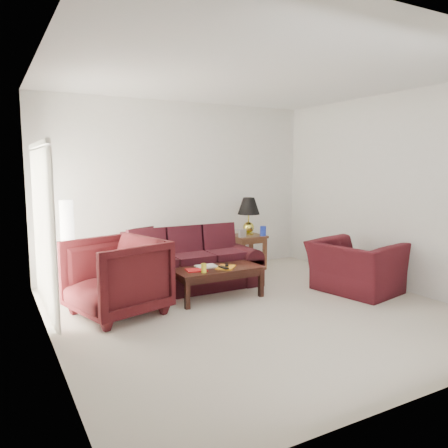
% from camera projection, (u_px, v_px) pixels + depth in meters
% --- Properties ---
extents(floor, '(5.00, 5.00, 0.00)m').
position_uv_depth(floor, '(255.00, 310.00, 5.76)').
color(floor, silver).
rests_on(floor, ground).
extents(blinds, '(0.10, 2.00, 2.16)m').
position_uv_depth(blinds, '(42.00, 230.00, 5.60)').
color(blinds, silver).
rests_on(blinds, ground).
extents(sofa, '(2.28, 1.16, 0.90)m').
position_uv_depth(sofa, '(189.00, 260.00, 6.72)').
color(sofa, black).
rests_on(sofa, ground).
extents(throw_pillow, '(0.44, 0.33, 0.41)m').
position_uv_depth(throw_pillow, '(144.00, 240.00, 7.11)').
color(throw_pillow, black).
rests_on(throw_pillow, sofa).
extents(end_table, '(0.57, 0.57, 0.62)m').
position_uv_depth(end_table, '(247.00, 252.00, 8.09)').
color(end_table, brown).
rests_on(end_table, ground).
extents(table_lamp, '(0.50, 0.50, 0.69)m').
position_uv_depth(table_lamp, '(249.00, 216.00, 8.07)').
color(table_lamp, gold).
rests_on(table_lamp, end_table).
extents(clock, '(0.15, 0.07, 0.14)m').
position_uv_depth(clock, '(242.00, 233.00, 7.81)').
color(clock, silver).
rests_on(clock, end_table).
extents(blue_canister, '(0.14, 0.14, 0.18)m').
position_uv_depth(blue_canister, '(263.00, 231.00, 7.96)').
color(blue_canister, '#1C33BB').
rests_on(blue_canister, end_table).
extents(picture_frame, '(0.14, 0.17, 0.06)m').
position_uv_depth(picture_frame, '(236.00, 230.00, 8.11)').
color(picture_frame, silver).
rests_on(picture_frame, end_table).
extents(floor_lamp, '(0.25, 0.25, 1.41)m').
position_uv_depth(floor_lamp, '(68.00, 246.00, 6.47)').
color(floor_lamp, white).
rests_on(floor_lamp, ground).
extents(armchair_left, '(1.34, 1.31, 0.99)m').
position_uv_depth(armchair_left, '(116.00, 277.00, 5.53)').
color(armchair_left, '#3B0D10').
rests_on(armchair_left, ground).
extents(armchair_right, '(1.26, 1.37, 0.77)m').
position_uv_depth(armchair_right, '(355.00, 267.00, 6.55)').
color(armchair_right, '#3E0E14').
rests_on(armchair_right, ground).
extents(coffee_table, '(1.42, 1.08, 0.45)m').
position_uv_depth(coffee_table, '(217.00, 282.00, 6.29)').
color(coffee_table, black).
rests_on(coffee_table, ground).
extents(magazine_red, '(0.31, 0.25, 0.02)m').
position_uv_depth(magazine_red, '(196.00, 270.00, 6.06)').
color(magazine_red, red).
rests_on(magazine_red, coffee_table).
extents(magazine_white, '(0.30, 0.23, 0.02)m').
position_uv_depth(magazine_white, '(206.00, 266.00, 6.29)').
color(magazine_white, white).
rests_on(magazine_white, coffee_table).
extents(magazine_orange, '(0.38, 0.38, 0.02)m').
position_uv_depth(magazine_orange, '(226.00, 267.00, 6.23)').
color(magazine_orange, orange).
rests_on(magazine_orange, coffee_table).
extents(remote_a, '(0.07, 0.19, 0.02)m').
position_uv_depth(remote_a, '(224.00, 267.00, 6.12)').
color(remote_a, black).
rests_on(remote_a, coffee_table).
extents(remote_b, '(0.11, 0.16, 0.02)m').
position_uv_depth(remote_b, '(227.00, 265.00, 6.30)').
color(remote_b, black).
rests_on(remote_b, coffee_table).
extents(yellow_glass, '(0.07, 0.07, 0.13)m').
position_uv_depth(yellow_glass, '(204.00, 268.00, 5.95)').
color(yellow_glass, '#FFF838').
rests_on(yellow_glass, coffee_table).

